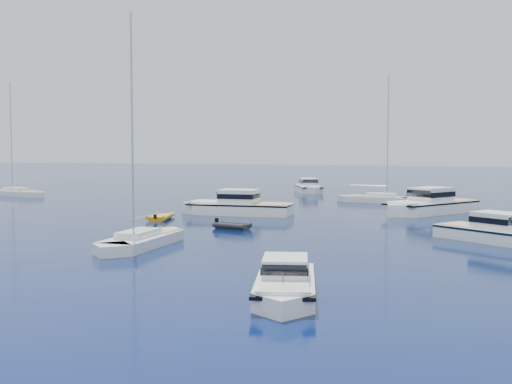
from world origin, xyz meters
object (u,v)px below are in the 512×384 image
(motor_cruiser_near, at_px, (285,297))
(tender_yellow, at_px, (161,219))
(sailboat_fore, at_px, (142,246))
(motor_cruiser_right, at_px, (500,243))

(motor_cruiser_near, xyz_separation_m, tender_yellow, (-17.65, 23.74, 0.00))
(tender_yellow, bearing_deg, sailboat_fore, -80.96)
(motor_cruiser_right, bearing_deg, motor_cruiser_near, 10.29)
(motor_cruiser_right, height_order, sailboat_fore, sailboat_fore)
(motor_cruiser_near, relative_size, sailboat_fore, 0.54)
(motor_cruiser_right, relative_size, sailboat_fore, 0.65)
(tender_yellow, bearing_deg, motor_cruiser_near, -66.66)
(sailboat_fore, height_order, tender_yellow, sailboat_fore)
(motor_cruiser_right, xyz_separation_m, tender_yellow, (-26.92, 5.16, 0.00))
(motor_cruiser_near, bearing_deg, sailboat_fore, -53.35)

